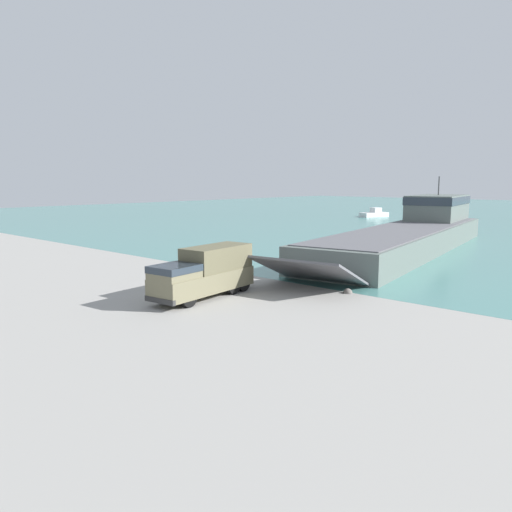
# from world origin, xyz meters

# --- Properties ---
(ground_plane) EXTENTS (240.00, 240.00, 0.00)m
(ground_plane) POSITION_xyz_m (0.00, 0.00, 0.00)
(ground_plane) COLOR gray
(landing_craft) EXTENTS (14.36, 45.83, 8.05)m
(landing_craft) POSITION_xyz_m (0.55, 31.01, 2.00)
(landing_craft) COLOR #56605B
(landing_craft) RESTS_ON ground_plane
(military_truck) EXTENTS (3.18, 8.11, 3.24)m
(military_truck) POSITION_xyz_m (0.95, -1.13, 1.64)
(military_truck) COLOR #6B664C
(military_truck) RESTS_ON ground_plane
(soldier_on_ramp) EXTENTS (0.33, 0.48, 1.76)m
(soldier_on_ramp) POSITION_xyz_m (-2.35, -1.79, 1.02)
(soldier_on_ramp) COLOR #566042
(soldier_on_ramp) RESTS_ON ground_plane
(moored_boat_a) EXTENTS (4.30, 6.60, 1.93)m
(moored_boat_a) POSITION_xyz_m (-26.73, 71.84, 0.64)
(moored_boat_a) COLOR white
(moored_boat_a) RESTS_ON ground_plane
(shoreline_rock_a) EXTENTS (1.03, 1.03, 1.03)m
(shoreline_rock_a) POSITION_xyz_m (-7.09, 5.54, 0.00)
(shoreline_rock_a) COLOR #66605B
(shoreline_rock_a) RESTS_ON ground_plane
(shoreline_rock_b) EXTENTS (0.64, 0.64, 0.64)m
(shoreline_rock_b) POSITION_xyz_m (7.28, 6.10, 0.00)
(shoreline_rock_b) COLOR #66605B
(shoreline_rock_b) RESTS_ON ground_plane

